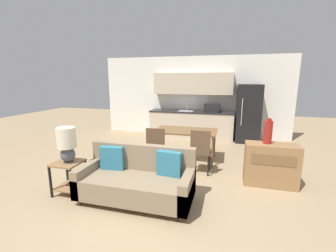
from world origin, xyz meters
name	(u,v)px	position (x,y,z in m)	size (l,w,h in m)	color
ground_plane	(147,202)	(0.00, 0.00, 0.00)	(20.00, 20.00, 0.00)	#9E8460
wall_back	(193,97)	(0.00, 4.63, 1.36)	(6.40, 0.07, 2.70)	silver
kitchen_counter	(192,113)	(0.01, 4.33, 0.84)	(2.79, 0.65, 2.15)	beige
refrigerator	(248,114)	(1.80, 4.22, 0.90)	(0.72, 0.75, 1.79)	black
dining_table	(186,133)	(0.22, 2.13, 0.67)	(1.48, 0.82, 0.74)	brown
couch	(137,180)	(-0.18, 0.05, 0.34)	(1.83, 0.80, 0.87)	#3D2D1E
side_table	(69,172)	(-1.39, -0.08, 0.38)	(0.44, 0.44, 0.57)	olive
table_lamp	(67,143)	(-1.36, -0.09, 0.91)	(0.30, 0.30, 0.60)	#4C515B
credenza	(271,165)	(2.00, 1.18, 0.40)	(0.93, 0.40, 0.79)	olive
vase	(268,132)	(1.91, 1.22, 1.01)	(0.15, 0.15, 0.47)	maroon
dining_chair_near_left	(157,146)	(-0.25, 1.32, 0.53)	(0.44, 0.44, 0.95)	brown
dining_chair_near_right	(201,149)	(0.69, 1.35, 0.53)	(0.43, 0.43, 0.95)	brown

